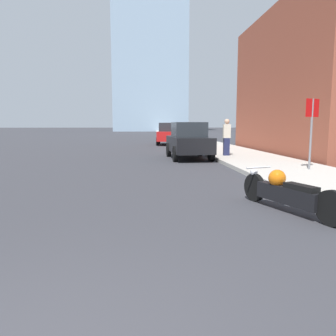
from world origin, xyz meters
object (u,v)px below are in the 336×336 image
at_px(pedestrian, 227,137).
at_px(parked_car_black, 189,141).
at_px(parked_car_red, 168,134).
at_px(stop_sign, 312,122).
at_px(motorcycle, 286,192).

bearing_deg(pedestrian, parked_car_black, -179.02).
xyz_separation_m(parked_car_red, pedestrian, (1.99, -11.49, 0.18)).
xyz_separation_m(parked_car_black, parked_car_red, (-0.10, 11.53, 0.02)).
bearing_deg(stop_sign, motorcycle, -122.01).
xyz_separation_m(motorcycle, pedestrian, (1.42, 9.95, 0.70)).
bearing_deg(pedestrian, parked_car_red, 99.81).
distance_m(motorcycle, pedestrian, 10.07).
height_order(parked_car_black, parked_car_red, parked_car_red).
height_order(parked_car_black, stop_sign, stop_sign).
height_order(motorcycle, pedestrian, pedestrian).
distance_m(stop_sign, pedestrian, 5.50).
bearing_deg(parked_car_black, motorcycle, -89.64).
height_order(parked_car_red, pedestrian, pedestrian).
height_order(motorcycle, parked_car_red, parked_car_red).
xyz_separation_m(parked_car_red, stop_sign, (3.51, -16.73, 0.85)).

